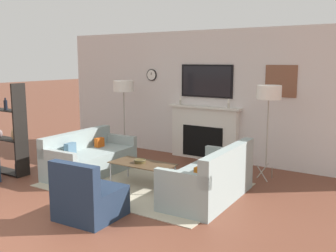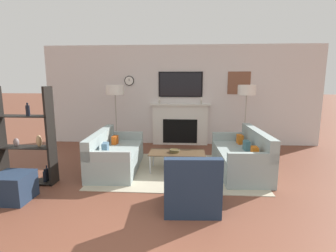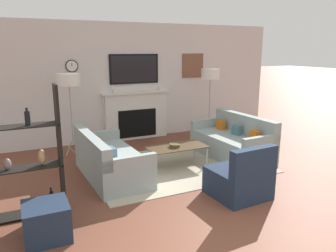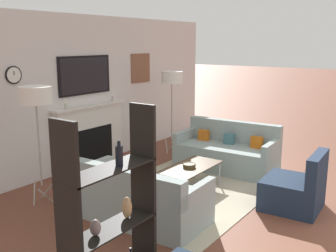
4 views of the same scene
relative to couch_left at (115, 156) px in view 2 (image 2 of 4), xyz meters
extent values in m
cube|color=silver|center=(1.26, 2.26, 1.07)|extent=(7.54, 0.07, 2.70)
cube|color=silver|center=(1.26, 2.14, 0.27)|extent=(1.51, 0.16, 1.09)
cube|color=black|center=(1.26, 2.06, 0.11)|extent=(0.94, 0.01, 0.66)
cube|color=silver|center=(1.26, 2.12, 0.84)|extent=(1.63, 0.22, 0.04)
cylinder|color=#B2AD9E|center=(0.69, 2.09, 0.91)|extent=(0.04, 0.04, 0.10)
cylinder|color=white|center=(0.69, 2.09, 1.00)|extent=(0.03, 0.03, 0.09)
cylinder|color=#B2AD9E|center=(1.82, 2.09, 0.91)|extent=(0.04, 0.04, 0.10)
cylinder|color=white|center=(1.82, 2.09, 1.00)|extent=(0.03, 0.03, 0.09)
cube|color=black|center=(1.26, 2.21, 1.38)|extent=(1.19, 0.04, 0.68)
cube|color=black|center=(1.26, 2.19, 1.38)|extent=(1.11, 0.01, 0.61)
cylinder|color=black|center=(-0.15, 2.21, 1.48)|extent=(0.26, 0.02, 0.26)
cylinder|color=silver|center=(-0.15, 2.19, 1.48)|extent=(0.23, 0.00, 0.23)
cube|color=black|center=(-0.15, 2.19, 1.51)|extent=(0.01, 0.00, 0.06)
cube|color=brown|center=(2.82, 2.21, 1.42)|extent=(0.60, 0.02, 0.60)
cube|color=#ACA38B|center=(1.26, 0.00, -0.27)|extent=(3.12, 2.19, 0.01)
cube|color=#8D9C9A|center=(0.04, 0.00, -0.06)|extent=(0.91, 1.78, 0.42)
cube|color=#8D9C9A|center=(-0.29, -0.01, 0.32)|extent=(0.23, 1.76, 0.34)
cube|color=#909996|center=(0.01, 0.83, 0.24)|extent=(0.84, 0.13, 0.18)
cube|color=#919B98|center=(0.08, -0.82, 0.24)|extent=(0.84, 0.13, 0.18)
cube|color=#C14E14|center=(-0.10, 0.39, 0.24)|extent=(0.11, 0.18, 0.18)
cube|color=#47677F|center=(-0.07, -0.39, 0.26)|extent=(0.13, 0.23, 0.22)
cube|color=#8D9C9A|center=(2.47, 0.00, -0.05)|extent=(0.91, 1.77, 0.44)
cube|color=#8D9C9A|center=(2.80, 0.02, 0.36)|extent=(0.25, 1.74, 0.39)
cube|color=#8E9D98|center=(2.51, -0.81, 0.26)|extent=(0.82, 0.14, 0.18)
cube|color=#8F9C9A|center=(2.43, 0.82, 0.26)|extent=(0.82, 0.14, 0.18)
cube|color=#BF5C15|center=(2.62, -0.50, 0.27)|extent=(0.10, 0.20, 0.20)
cube|color=#3E6771|center=(2.59, 0.01, 0.26)|extent=(0.11, 0.19, 0.19)
cube|color=#C15E18|center=(2.57, 0.52, 0.26)|extent=(0.12, 0.20, 0.19)
cube|color=#1D2B40|center=(1.50, -1.49, -0.07)|extent=(0.79, 0.79, 0.41)
cube|color=#1D2B40|center=(1.52, -1.79, 0.34)|extent=(0.75, 0.18, 0.40)
cube|color=#4C3823|center=(1.25, -0.02, 0.10)|extent=(1.09, 0.54, 0.02)
cylinder|color=#B7B7BC|center=(0.75, -0.25, -0.09)|extent=(0.02, 0.02, 0.37)
cylinder|color=#B7B7BC|center=(1.75, -0.25, -0.09)|extent=(0.02, 0.02, 0.37)
cylinder|color=#B7B7BC|center=(0.75, 0.21, -0.09)|extent=(0.02, 0.02, 0.37)
cylinder|color=#B7B7BC|center=(1.75, 0.21, -0.09)|extent=(0.02, 0.02, 0.37)
cylinder|color=#4B3E20|center=(1.20, -0.02, 0.13)|extent=(0.19, 0.19, 0.05)
torus|color=#484228|center=(1.20, -0.02, 0.16)|extent=(0.20, 0.20, 0.02)
cylinder|color=#9E998E|center=(-0.24, 1.48, -0.15)|extent=(0.09, 0.23, 0.27)
cylinder|color=#9E998E|center=(-0.43, 1.52, -0.15)|extent=(0.17, 0.19, 0.27)
cylinder|color=#9E998E|center=(-0.37, 1.34, -0.15)|extent=(0.23, 0.07, 0.27)
cylinder|color=#9E998E|center=(-0.35, 1.45, 0.56)|extent=(0.02, 0.02, 1.16)
cylinder|color=white|center=(-0.35, 1.45, 1.26)|extent=(0.44, 0.44, 0.23)
cylinder|color=#9E998E|center=(2.97, 1.48, -0.15)|extent=(0.09, 0.23, 0.27)
cylinder|color=#9E998E|center=(2.78, 1.52, -0.15)|extent=(0.17, 0.19, 0.27)
cylinder|color=#9E998E|center=(2.84, 1.34, -0.15)|extent=(0.23, 0.07, 0.27)
cylinder|color=#9E998E|center=(2.86, 1.45, 0.56)|extent=(0.02, 0.02, 1.16)
cylinder|color=white|center=(2.86, 1.45, 1.27)|extent=(0.42, 0.42, 0.24)
cube|color=black|center=(-1.77, -0.81, 0.57)|extent=(0.04, 0.28, 1.68)
cube|color=black|center=(-0.86, -0.81, 0.57)|extent=(0.04, 0.28, 1.68)
cube|color=black|center=(-1.32, -0.81, -0.25)|extent=(0.95, 0.28, 0.02)
cube|color=black|center=(-1.32, -0.81, 0.37)|extent=(0.95, 0.28, 0.01)
cube|color=black|center=(-1.32, -0.81, 0.91)|extent=(0.95, 0.28, 0.02)
cylinder|color=black|center=(-1.01, -0.76, -0.13)|extent=(0.05, 0.05, 0.22)
cylinder|color=black|center=(-1.01, -0.76, 0.01)|extent=(0.02, 0.02, 0.05)
cylinder|color=black|center=(-1.02, -0.83, -0.15)|extent=(0.06, 0.06, 0.18)
cylinder|color=black|center=(-1.02, -0.83, -0.03)|extent=(0.03, 0.03, 0.05)
ellipsoid|color=gray|center=(-1.49, -0.80, 0.45)|extent=(0.09, 0.09, 0.14)
cylinder|color=black|center=(-1.21, -0.83, 1.01)|extent=(0.07, 0.07, 0.18)
cylinder|color=black|center=(-1.21, -0.83, 1.12)|extent=(0.03, 0.03, 0.04)
ellipsoid|color=tan|center=(-1.09, -0.80, 0.48)|extent=(0.09, 0.09, 0.20)
cube|color=#1D2B40|center=(-1.14, -1.47, -0.07)|extent=(0.50, 0.50, 0.42)
camera|label=1|loc=(5.11, -5.09, 1.80)|focal=42.00mm
camera|label=2|loc=(1.42, -4.99, 1.53)|focal=28.00mm
camera|label=3|loc=(-1.33, -5.09, 1.83)|focal=35.00mm
camera|label=4|loc=(-3.59, -3.02, 1.95)|focal=42.00mm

